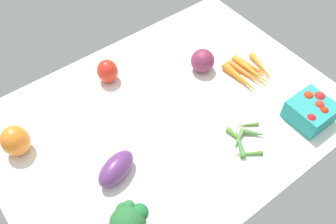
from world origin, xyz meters
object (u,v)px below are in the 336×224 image
Objects in this scene: berry_basket at (311,111)px; bell_pepper_red at (107,71)px; broccoli_head at (128,223)px; eggplant at (116,169)px; red_onion_near_basket at (203,61)px; carrot_bunch at (251,73)px; okra_pile at (243,139)px; bell_pepper_orange at (15,141)px.

bell_pepper_red reaches higher than berry_basket.
broccoli_head is at bearing 64.13° from bell_pepper_red.
bell_pepper_red is at bearing 44.03° from eggplant.
broccoli_head is at bearing 32.70° from red_onion_near_basket.
carrot_bunch is at bearing -87.08° from berry_basket.
berry_basket is (-21.36, 6.05, 2.84)cm from okra_pile.
bell_pepper_orange is (34.34, 8.09, 0.76)cm from bell_pepper_red.
bell_pepper_orange reaches higher than red_onion_near_basket.
eggplant is 1.05× the size of berry_basket.
broccoli_head is (22.90, 47.22, 3.47)cm from bell_pepper_red.
bell_pepper_orange is at bearing -34.38° from okra_pile.
eggplant is 29.24cm from bell_pepper_orange.
bell_pepper_orange is (73.92, -42.01, 1.14)cm from berry_basket.
bell_pepper_red is at bearing -28.28° from red_onion_near_basket.
berry_basket is (-56.22, 18.79, 0.46)cm from eggplant.
okra_pile is 1.53× the size of bell_pepper_orange.
carrot_bunch is at bearing -13.45° from eggplant.
okra_pile is at bearing 40.30° from carrot_bunch.
carrot_bunch is (-20.17, -17.11, 0.40)cm from okra_pile.
carrot_bunch is (1.18, -23.15, -2.44)cm from berry_basket.
broccoli_head is (41.12, 3.17, 6.69)cm from okra_pile.
berry_basket is 62.66cm from broccoli_head.
okra_pile is at bearing -38.05° from eggplant.
broccoli_head reaches higher than red_onion_near_basket.
okra_pile is 1.24× the size of broccoli_head.
berry_basket reaches higher than carrot_bunch.
bell_pepper_red is 0.47× the size of carrot_bunch.
red_onion_near_basket reaches higher than okra_pile.
eggplant is 1.51× the size of bell_pepper_red.
bell_pepper_red is (18.22, -44.05, 3.22)cm from okra_pile.
red_onion_near_basket is 62.28cm from bell_pepper_orange.
carrot_bunch is 1.44× the size of broccoli_head.
bell_pepper_orange is at bearing -29.61° from berry_basket.
red_onion_near_basket reaches higher than carrot_bunch.
okra_pile is at bearing 112.47° from bell_pepper_red.
red_onion_near_basket is at bearing -107.72° from okra_pile.
bell_pepper_orange is at bearing 109.34° from eggplant.
carrot_bunch is at bearing -161.70° from broccoli_head.
okra_pile is (9.34, 29.22, -3.11)cm from red_onion_near_basket.
broccoli_head reaches higher than eggplant.
broccoli_head is at bearing -129.42° from eggplant.
berry_basket is 1.22× the size of bell_pepper_orange.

